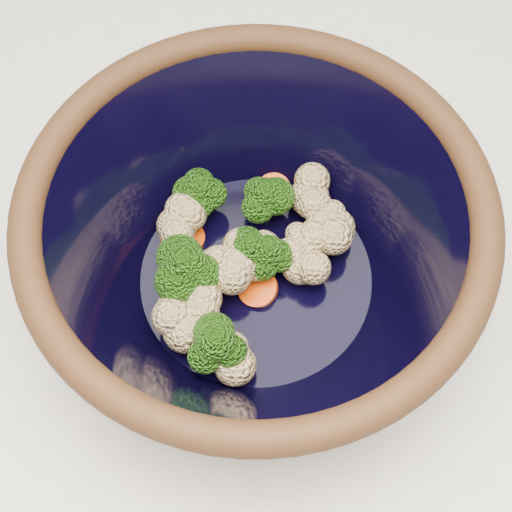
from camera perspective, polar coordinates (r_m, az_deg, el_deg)
ground at (r=1.41m, az=0.01°, el=-18.14°), size 3.00×3.00×0.00m
counter at (r=0.97m, az=0.02°, el=-13.75°), size 1.20×1.20×0.90m
mixing_bowl at (r=0.48m, az=-0.00°, el=0.71°), size 0.32×0.32×0.13m
vegetable_pile at (r=0.50m, az=-1.79°, el=-0.54°), size 0.14×0.17×0.06m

